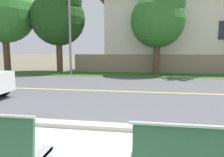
# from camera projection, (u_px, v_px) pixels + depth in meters

# --- Properties ---
(ground_plane) EXTENTS (140.00, 140.00, 0.00)m
(ground_plane) POSITION_uv_depth(u_px,v_px,m) (129.00, 86.00, 10.06)
(ground_plane) COLOR #665B4C
(curb_edge) EXTENTS (44.00, 0.30, 0.11)m
(curb_edge) POSITION_uv_depth(u_px,v_px,m) (112.00, 127.00, 4.52)
(curb_edge) COLOR #ADA89E
(curb_edge) RESTS_ON ground_plane
(street_asphalt) EXTENTS (52.00, 8.00, 0.01)m
(street_asphalt) POSITION_uv_depth(u_px,v_px,m) (127.00, 92.00, 8.59)
(street_asphalt) COLOR #515156
(street_asphalt) RESTS_ON ground_plane
(road_centre_line) EXTENTS (48.00, 0.14, 0.01)m
(road_centre_line) POSITION_uv_depth(u_px,v_px,m) (127.00, 92.00, 8.59)
(road_centre_line) COLOR #E0CC4C
(road_centre_line) RESTS_ON ground_plane
(far_verge_grass) EXTENTS (48.00, 2.80, 0.02)m
(far_verge_grass) POSITION_uv_depth(u_px,v_px,m) (134.00, 75.00, 14.37)
(far_verge_grass) COLOR #2D6026
(far_verge_grass) RESTS_ON ground_plane
(streetlamp) EXTENTS (0.24, 2.10, 7.88)m
(streetlamp) POSITION_uv_depth(u_px,v_px,m) (70.00, 11.00, 14.22)
(streetlamp) COLOR gray
(streetlamp) RESTS_ON ground_plane
(shade_tree_far_left) EXTENTS (4.56, 4.56, 7.52)m
(shade_tree_far_left) POSITION_uv_depth(u_px,v_px,m) (4.00, 7.00, 15.17)
(shade_tree_far_left) COLOR brown
(shade_tree_far_left) RESTS_ON ground_plane
(shade_tree_left) EXTENTS (4.14, 4.14, 6.83)m
(shade_tree_left) POSITION_uv_depth(u_px,v_px,m) (59.00, 14.00, 15.61)
(shade_tree_left) COLOR brown
(shade_tree_left) RESTS_ON ground_plane
(shade_tree_centre) EXTENTS (3.79, 3.79, 6.25)m
(shade_tree_centre) POSITION_uv_depth(u_px,v_px,m) (160.00, 16.00, 14.17)
(shade_tree_centre) COLOR brown
(shade_tree_centre) RESTS_ON ground_plane
(garden_wall) EXTENTS (13.00, 0.36, 1.40)m
(garden_wall) POSITION_uv_depth(u_px,v_px,m) (157.00, 64.00, 15.56)
(garden_wall) COLOR gray
(garden_wall) RESTS_ON ground_plane
(house_across_street) EXTENTS (13.24, 6.91, 6.29)m
(house_across_street) POSITION_uv_depth(u_px,v_px,m) (179.00, 33.00, 18.04)
(house_across_street) COLOR beige
(house_across_street) RESTS_ON ground_plane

